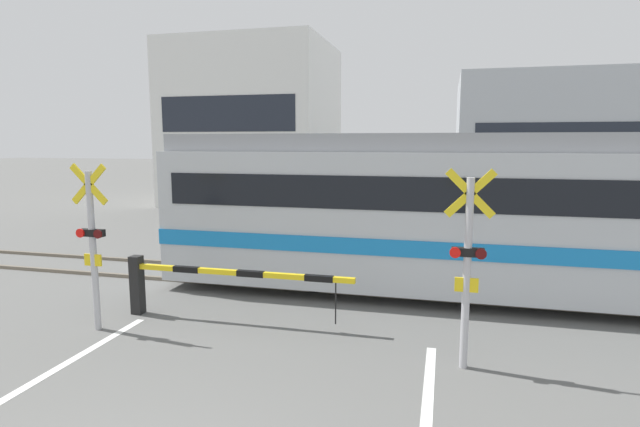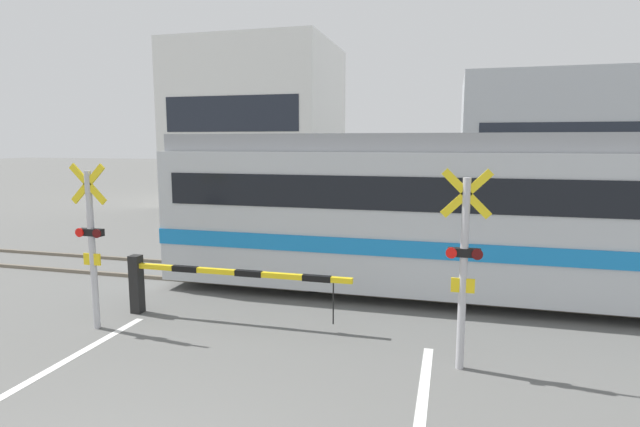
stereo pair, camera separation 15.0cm
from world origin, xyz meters
TOP-DOWN VIEW (x-y plane):
  - rail_track_near at (0.00, 7.46)m, footprint 50.00×0.10m
  - rail_track_far at (0.00, 8.89)m, footprint 50.00×0.10m
  - commuter_train at (5.28, 8.17)m, footprint 16.93×2.89m
  - crossing_barrier_near at (-1.68, 5.35)m, footprint 4.20×0.20m
  - crossing_barrier_far at (1.68, 11.26)m, footprint 4.20×0.20m
  - crossing_signal_left at (-3.01, 4.48)m, footprint 0.68×0.15m
  - crossing_signal_right at (3.01, 4.48)m, footprint 0.68×0.15m
  - pedestrian at (0.28, 13.92)m, footprint 0.38×0.22m
  - building_left_of_street at (-7.04, 22.15)m, footprint 7.77×6.83m
  - building_right_of_street at (7.06, 22.15)m, footprint 7.80×6.83m

SIDE VIEW (x-z plane):
  - rail_track_near at x=0.00m, z-range 0.00..0.08m
  - rail_track_far at x=0.00m, z-range 0.00..0.08m
  - crossing_barrier_near at x=-1.68m, z-range 0.19..1.29m
  - crossing_barrier_far at x=1.68m, z-range 0.19..1.29m
  - pedestrian at x=0.28m, z-range 0.12..1.79m
  - crossing_signal_left at x=-3.01m, z-range 0.14..2.97m
  - crossing_signal_right at x=3.01m, z-range 0.14..2.97m
  - commuter_train at x=5.28m, z-range 0.12..3.46m
  - building_right_of_street at x=7.06m, z-range 0.00..6.05m
  - building_left_of_street at x=-7.04m, z-range 0.00..8.08m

